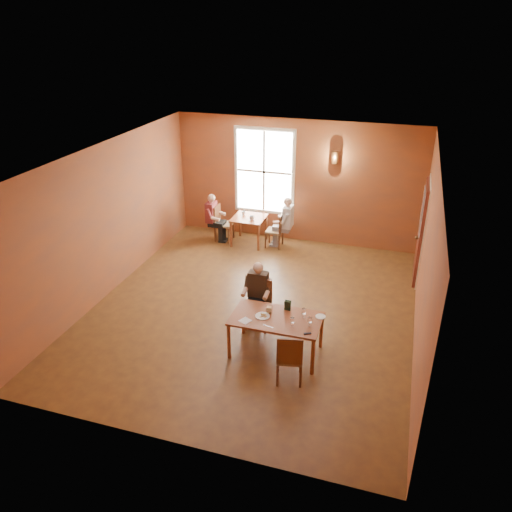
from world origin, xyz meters
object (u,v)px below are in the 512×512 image
(main_table, at_px, (276,335))
(diner_maroon, at_px, (223,218))
(second_table, at_px, (249,230))
(chair_diner_maroon, at_px, (224,223))
(chair_empty, at_px, (290,356))
(diner_white, at_px, (276,223))
(chair_diner_main, at_px, (259,305))
(chair_diner_white, at_px, (274,230))
(diner_main, at_px, (258,300))

(main_table, bearing_deg, diner_maroon, 121.14)
(second_table, bearing_deg, chair_diner_maroon, 180.00)
(chair_empty, bearing_deg, diner_white, 95.14)
(second_table, distance_m, diner_maroon, 0.72)
(chair_diner_main, distance_m, chair_empty, 1.53)
(second_table, height_order, chair_diner_white, chair_diner_white)
(chair_empty, height_order, diner_maroon, diner_maroon)
(diner_main, distance_m, chair_diner_maroon, 4.00)
(chair_diner_white, bearing_deg, diner_white, -90.00)
(chair_empty, xyz_separation_m, diner_maroon, (-2.86, 4.71, 0.14))
(main_table, xyz_separation_m, diner_main, (-0.50, 0.62, 0.23))
(chair_diner_main, bearing_deg, chair_diner_white, -79.31)
(second_table, relative_size, chair_diner_white, 0.90)
(chair_diner_maroon, xyz_separation_m, diner_maroon, (-0.03, 0.00, 0.13))
(chair_diner_main, xyz_separation_m, chair_diner_white, (-0.65, 3.46, -0.02))
(diner_main, bearing_deg, diner_maroon, -60.39)
(main_table, relative_size, diner_maroon, 1.27)
(chair_diner_main, bearing_deg, chair_diner_maroon, -60.55)
(chair_empty, xyz_separation_m, chair_diner_maroon, (-2.83, 4.71, 0.01))
(main_table, relative_size, chair_diner_maroon, 1.64)
(diner_main, relative_size, diner_maroon, 0.99)
(main_table, distance_m, second_table, 4.49)
(diner_white, height_order, diner_maroon, diner_white)
(second_table, distance_m, diner_white, 0.73)
(second_table, bearing_deg, main_table, -66.31)
(chair_diner_main, relative_size, diner_maroon, 0.77)
(second_table, bearing_deg, chair_empty, -65.16)
(chair_diner_maroon, bearing_deg, chair_diner_white, 90.00)
(chair_empty, bearing_deg, chair_diner_main, 112.50)
(chair_diner_white, bearing_deg, second_table, 90.00)
(chair_diner_main, xyz_separation_m, diner_white, (-0.62, 3.46, 0.16))
(second_table, distance_m, chair_diner_white, 0.66)
(chair_empty, height_order, chair_diner_maroon, chair_diner_maroon)
(chair_diner_white, xyz_separation_m, diner_maroon, (-1.33, 0.00, 0.15))
(diner_main, distance_m, chair_empty, 1.51)
(main_table, height_order, diner_white, diner_white)
(second_table, height_order, diner_white, diner_white)
(chair_empty, relative_size, chair_diner_white, 1.02)
(diner_main, relative_size, chair_diner_maroon, 1.28)
(diner_maroon, bearing_deg, diner_main, 29.61)
(chair_diner_main, height_order, diner_main, diner_main)
(chair_empty, distance_m, chair_diner_maroon, 5.50)
(chair_diner_maroon, relative_size, diner_maroon, 0.77)
(chair_diner_white, height_order, diner_maroon, diner_maroon)
(chair_diner_white, height_order, chair_diner_maroon, chair_diner_maroon)
(chair_empty, xyz_separation_m, second_table, (-2.18, 4.71, -0.10))
(chair_empty, relative_size, chair_diner_maroon, 0.98)
(chair_empty, bearing_deg, diner_main, 113.16)
(chair_diner_main, relative_size, diner_white, 0.74)
(chair_empty, xyz_separation_m, chair_diner_white, (-1.53, 4.71, -0.01))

